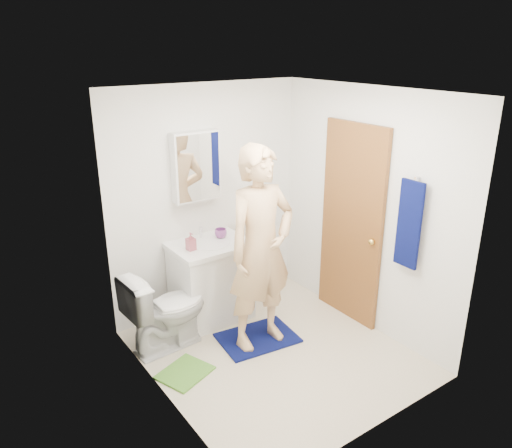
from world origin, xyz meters
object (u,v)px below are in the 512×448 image
at_px(toilet, 166,310).
at_px(soap_dispenser, 191,241).
at_px(medicine_cabinet, 196,166).
at_px(vanity_cabinet, 211,283).
at_px(man, 261,249).
at_px(toothbrush_cup, 221,233).
at_px(towel, 409,224).

xyz_separation_m(toilet, soap_dispenser, (0.39, 0.18, 0.54)).
xyz_separation_m(medicine_cabinet, toilet, (-0.62, -0.45, -1.20)).
height_order(vanity_cabinet, man, man).
height_order(medicine_cabinet, toothbrush_cup, medicine_cabinet).
height_order(towel, toilet, towel).
height_order(vanity_cabinet, soap_dispenser, soap_dispenser).
bearing_deg(toothbrush_cup, soap_dispenser, -165.59).
xyz_separation_m(vanity_cabinet, towel, (1.18, -1.48, 0.85)).
bearing_deg(man, medicine_cabinet, 97.79).
bearing_deg(toothbrush_cup, vanity_cabinet, -160.06).
xyz_separation_m(medicine_cabinet, towel, (1.18, -1.71, -0.35)).
relative_size(vanity_cabinet, medicine_cabinet, 1.14).
bearing_deg(towel, medicine_cabinet, 124.61).
relative_size(vanity_cabinet, towel, 1.00).
bearing_deg(toilet, toothbrush_cup, -73.92).
distance_m(vanity_cabinet, towel, 2.08).
bearing_deg(medicine_cabinet, towel, -55.39).
distance_m(toilet, toothbrush_cup, 0.98).
bearing_deg(toilet, towel, -128.78).
bearing_deg(medicine_cabinet, vanity_cabinet, -90.00).
distance_m(vanity_cabinet, toothbrush_cup, 0.53).
bearing_deg(vanity_cabinet, toilet, -160.19).
bearing_deg(soap_dispenser, man, -59.17).
bearing_deg(vanity_cabinet, soap_dispenser, -169.79).
relative_size(towel, toilet, 1.01).
height_order(towel, toothbrush_cup, towel).
bearing_deg(man, toilet, 147.70).
relative_size(toothbrush_cup, man, 0.06).
relative_size(medicine_cabinet, towel, 0.87).
bearing_deg(towel, soap_dispenser, 134.41).
bearing_deg(soap_dispenser, vanity_cabinet, 10.21).
bearing_deg(towel, toilet, 144.97).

